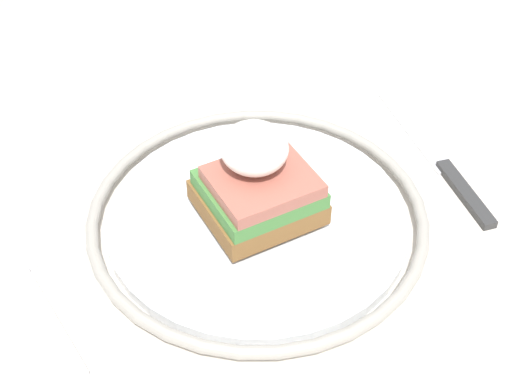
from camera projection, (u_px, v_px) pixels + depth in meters
name	position (u px, v px, depth m)	size (l,w,h in m)	color
dining_table	(261.00, 312.00, 0.64)	(1.00, 0.85, 0.73)	beige
plate	(256.00, 217.00, 0.57)	(0.27, 0.27, 0.02)	silver
sandwich	(257.00, 181.00, 0.54)	(0.09, 0.08, 0.08)	brown
fork	(37.00, 297.00, 0.52)	(0.03, 0.15, 0.00)	silver
knife	(442.00, 164.00, 0.62)	(0.05, 0.19, 0.01)	#2D2D2D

